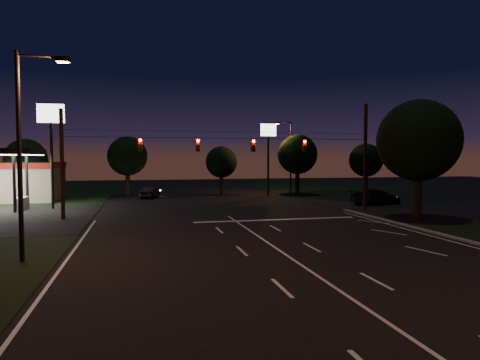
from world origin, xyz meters
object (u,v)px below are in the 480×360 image
object	(u,v)px
utility_pole_right	(364,210)
car_oncoming_a	(148,192)
tree_right_near	(417,142)
car_oncoming_b	(150,192)
car_cross	(376,197)

from	to	relation	value
utility_pole_right	car_oncoming_a	size ratio (longest dim) A/B	2.39
utility_pole_right	tree_right_near	xyz separation A→B (m)	(1.53, -4.83, 5.68)
tree_right_near	car_oncoming_b	xyz separation A→B (m)	(-19.03, 20.28, -5.05)
car_oncoming_b	car_cross	xyz separation A→B (m)	(20.89, -11.56, 0.12)
utility_pole_right	car_oncoming_a	bearing A→B (deg)	139.02
utility_pole_right	tree_right_near	world-z (taller)	tree_right_near
utility_pole_right	car_cross	size ratio (longest dim) A/B	1.74
utility_pole_right	car_cross	distance (m)	5.21
tree_right_near	car_cross	distance (m)	10.19
car_oncoming_a	car_cross	distance (m)	24.11
car_oncoming_b	car_cross	world-z (taller)	car_cross
utility_pole_right	car_oncoming_a	xyz separation A→B (m)	(-17.77, 15.44, 0.64)
tree_right_near	car_oncoming_a	world-z (taller)	tree_right_near
utility_pole_right	tree_right_near	size ratio (longest dim) A/B	1.03
car_cross	tree_right_near	bearing A→B (deg)	156.06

